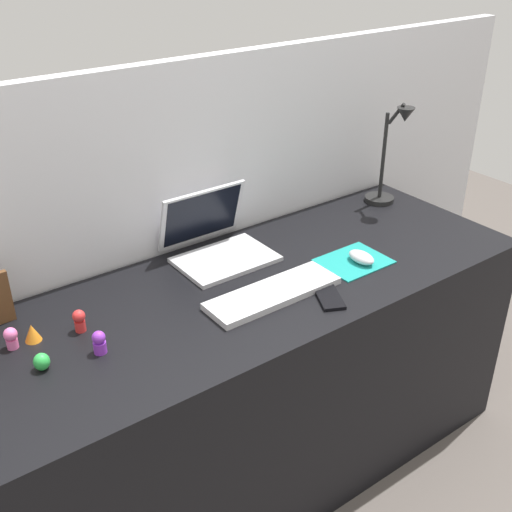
# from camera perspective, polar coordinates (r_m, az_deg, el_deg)

# --- Properties ---
(ground_plane) EXTENTS (6.00, 6.00, 0.00)m
(ground_plane) POSITION_cam_1_polar(r_m,az_deg,el_deg) (2.37, -0.01, -17.93)
(ground_plane) COLOR #59514C
(back_wall) EXTENTS (2.95, 0.05, 1.34)m
(back_wall) POSITION_cam_1_polar(r_m,az_deg,el_deg) (2.20, -5.60, -0.10)
(back_wall) COLOR silver
(back_wall) RESTS_ON ground_plane
(desk) EXTENTS (1.75, 0.64, 0.74)m
(desk) POSITION_cam_1_polar(r_m,az_deg,el_deg) (2.11, -0.01, -11.01)
(desk) COLOR black
(desk) RESTS_ON ground_plane
(laptop) EXTENTS (0.30, 0.27, 0.21)m
(laptop) POSITION_cam_1_polar(r_m,az_deg,el_deg) (2.04, -3.69, 1.49)
(laptop) COLOR silver
(laptop) RESTS_ON desk
(keyboard) EXTENTS (0.41, 0.13, 0.02)m
(keyboard) POSITION_cam_1_polar(r_m,az_deg,el_deg) (1.83, 1.54, -3.35)
(keyboard) COLOR silver
(keyboard) RESTS_ON desk
(mousepad) EXTENTS (0.21, 0.17, 0.00)m
(mousepad) POSITION_cam_1_polar(r_m,az_deg,el_deg) (2.03, 8.74, -0.46)
(mousepad) COLOR teal
(mousepad) RESTS_ON desk
(mouse) EXTENTS (0.06, 0.10, 0.03)m
(mouse) POSITION_cam_1_polar(r_m,az_deg,el_deg) (2.02, 9.41, -0.11)
(mouse) COLOR silver
(mouse) RESTS_ON mousepad
(cell_phone) EXTENTS (0.11, 0.14, 0.01)m
(cell_phone) POSITION_cam_1_polar(r_m,az_deg,el_deg) (1.83, 6.55, -3.70)
(cell_phone) COLOR black
(cell_phone) RESTS_ON desk
(desk_lamp) EXTENTS (0.11, 0.17, 0.39)m
(desk_lamp) POSITION_cam_1_polar(r_m,az_deg,el_deg) (2.40, 11.93, 8.56)
(desk_lamp) COLOR black
(desk_lamp) RESTS_ON desk
(toy_figurine_green) EXTENTS (0.04, 0.04, 0.04)m
(toy_figurine_green) POSITION_cam_1_polar(r_m,az_deg,el_deg) (1.64, -18.63, -8.95)
(toy_figurine_green) COLOR green
(toy_figurine_green) RESTS_ON desk
(toy_figurine_red) EXTENTS (0.03, 0.03, 0.06)m
(toy_figurine_red) POSITION_cam_1_polar(r_m,az_deg,el_deg) (1.74, -15.53, -5.53)
(toy_figurine_red) COLOR red
(toy_figurine_red) RESTS_ON desk
(toy_figurine_purple) EXTENTS (0.03, 0.03, 0.06)m
(toy_figurine_purple) POSITION_cam_1_polar(r_m,az_deg,el_deg) (1.65, -13.85, -7.48)
(toy_figurine_purple) COLOR purple
(toy_figurine_purple) RESTS_ON desk
(toy_figurine_pink) EXTENTS (0.03, 0.03, 0.06)m
(toy_figurine_pink) POSITION_cam_1_polar(r_m,az_deg,el_deg) (1.73, -21.07, -6.81)
(toy_figurine_pink) COLOR pink
(toy_figurine_pink) RESTS_ON desk
(toy_figurine_orange) EXTENTS (0.04, 0.04, 0.05)m
(toy_figurine_orange) POSITION_cam_1_polar(r_m,az_deg,el_deg) (1.74, -19.39, -6.49)
(toy_figurine_orange) COLOR orange
(toy_figurine_orange) RESTS_ON desk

